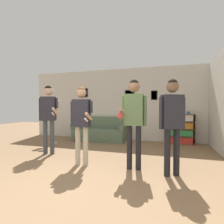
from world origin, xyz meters
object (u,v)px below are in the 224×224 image
at_px(person_player_foreground_left, 48,111).
at_px(bookshelf, 181,129).
at_px(couch, 99,133).
at_px(bottle_on_floor, 75,140).
at_px(person_watcher_holding_cup, 134,114).
at_px(person_player_foreground_center, 81,117).
at_px(drinking_cup, 188,113).
at_px(floor_lamp, 53,109).
at_px(person_spectator_near_bookshelf, 172,116).

bearing_deg(person_player_foreground_left, bookshelf, 34.55).
distance_m(couch, person_player_foreground_left, 2.42).
bearing_deg(person_player_foreground_left, bottle_on_floor, 93.63).
relative_size(person_watcher_holding_cup, bottle_on_floor, 7.78).
bearing_deg(person_player_foreground_center, drinking_cup, 50.06).
bearing_deg(person_watcher_holding_cup, person_player_foreground_center, -176.48).
relative_size(person_player_foreground_center, drinking_cup, 17.72).
bearing_deg(bookshelf, couch, -176.06).
height_order(person_watcher_holding_cup, drinking_cup, person_watcher_holding_cup).
bearing_deg(person_player_foreground_center, bookshelf, 52.59).
bearing_deg(person_player_foreground_left, person_player_foreground_center, -23.51).
xyz_separation_m(person_player_foreground_center, bottle_on_floor, (-1.33, 2.10, -0.94)).
relative_size(person_watcher_holding_cup, drinking_cup, 18.92).
xyz_separation_m(floor_lamp, person_player_foreground_center, (1.96, -1.76, -0.14)).
bearing_deg(floor_lamp, person_spectator_near_bookshelf, -25.62).
height_order(person_player_foreground_center, person_spectator_near_bookshelf, person_spectator_near_bookshelf).
relative_size(bookshelf, drinking_cup, 10.62).
bearing_deg(bottle_on_floor, person_player_foreground_center, -57.57).
bearing_deg(bookshelf, person_watcher_holding_cup, -111.40).
xyz_separation_m(bookshelf, person_player_foreground_left, (-3.47, -2.39, 0.63)).
relative_size(bookshelf, bottle_on_floor, 4.37).
relative_size(person_player_foreground_center, person_watcher_holding_cup, 0.94).
xyz_separation_m(person_watcher_holding_cup, drinking_cup, (1.33, 2.86, -0.06)).
bearing_deg(floor_lamp, bottle_on_floor, 28.36).
bearing_deg(person_watcher_holding_cup, person_spectator_near_bookshelf, -10.02).
xyz_separation_m(floor_lamp, person_player_foreground_left, (0.72, -1.22, -0.04)).
bearing_deg(person_player_foreground_left, drinking_cup, 32.98).
height_order(person_player_foreground_left, person_spectator_near_bookshelf, person_player_foreground_left).
bearing_deg(floor_lamp, couch, 36.34).
distance_m(couch, bottle_on_floor, 0.96).
relative_size(person_spectator_near_bookshelf, drinking_cup, 18.45).
relative_size(person_watcher_holding_cup, person_spectator_near_bookshelf, 1.03).
distance_m(person_spectator_near_bookshelf, drinking_cup, 3.05).
bearing_deg(floor_lamp, bookshelf, 15.55).
xyz_separation_m(bookshelf, bottle_on_floor, (-3.57, -0.83, -0.41)).
xyz_separation_m(couch, floor_lamp, (-1.32, -0.97, 0.89)).
height_order(person_player_foreground_left, drinking_cup, person_player_foreground_left).
bearing_deg(couch, drinking_cup, 3.66).
relative_size(couch, person_spectator_near_bookshelf, 1.14).
bearing_deg(drinking_cup, floor_lamp, -165.17).
bearing_deg(floor_lamp, person_player_foreground_center, -41.98).
distance_m(couch, person_player_foreground_center, 2.90).
distance_m(person_player_foreground_left, drinking_cup, 4.40).
bearing_deg(drinking_cup, person_spectator_near_bookshelf, -101.67).
relative_size(floor_lamp, person_spectator_near_bookshelf, 0.87).
xyz_separation_m(floor_lamp, drinking_cup, (4.41, 1.17, -0.12)).
relative_size(person_player_foreground_left, drinking_cup, 19.11).
relative_size(bookshelf, floor_lamp, 0.66).
bearing_deg(person_player_foreground_center, person_player_foreground_left, 156.49).
distance_m(bookshelf, person_spectator_near_bookshelf, 3.07).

